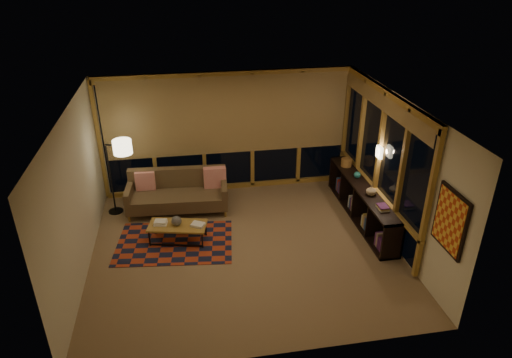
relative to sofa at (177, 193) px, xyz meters
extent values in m
cube|color=tan|center=(1.17, -1.60, -0.42)|extent=(5.50, 5.00, 0.01)
cube|color=silver|center=(1.17, -1.60, 2.28)|extent=(5.50, 5.00, 0.01)
cube|color=beige|center=(1.17, 0.90, 0.93)|extent=(5.50, 0.01, 2.70)
cube|color=beige|center=(1.17, -4.10, 0.93)|extent=(5.50, 0.01, 2.70)
cube|color=beige|center=(-1.58, -1.60, 0.93)|extent=(0.01, 5.00, 2.70)
cube|color=beige|center=(3.92, -1.60, 0.93)|extent=(0.01, 5.00, 2.70)
cube|color=#AE3B1D|center=(-0.10, -1.19, -0.41)|extent=(2.28, 1.66, 0.01)
sphere|color=#262627|center=(-0.03, -1.14, 0.03)|extent=(0.19, 0.19, 0.19)
cylinder|color=olive|center=(3.64, 0.03, 0.40)|extent=(0.27, 0.27, 0.17)
sphere|color=#1B6260|center=(3.66, -0.56, 0.39)|extent=(0.18, 0.18, 0.14)
imported|color=tan|center=(3.66, -1.29, 0.42)|extent=(0.22, 0.22, 0.20)
camera|label=1|loc=(0.20, -8.46, 4.50)|focal=32.00mm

